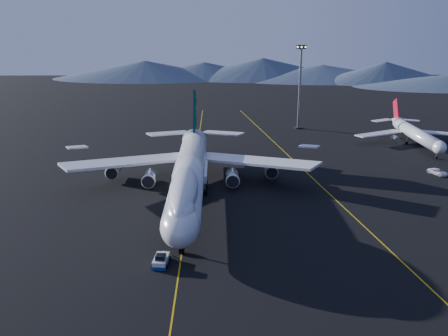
{
  "coord_description": "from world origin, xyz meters",
  "views": [
    {
      "loc": [
        5.9,
        -102.02,
        37.38
      ],
      "look_at": [
        7.51,
        3.0,
        6.0
      ],
      "focal_mm": 40.0,
      "sensor_mm": 36.0,
      "label": 1
    }
  ],
  "objects_px": {
    "boeing_747": "(189,173)",
    "floodlight_mast": "(300,87)",
    "pushback_tug": "(161,261)",
    "second_jet": "(415,133)",
    "service_van": "(438,172)"
  },
  "relations": [
    {
      "from": "pushback_tug",
      "to": "floodlight_mast",
      "type": "height_order",
      "value": "floodlight_mast"
    },
    {
      "from": "second_jet",
      "to": "floodlight_mast",
      "type": "relative_size",
      "value": 1.43
    },
    {
      "from": "boeing_747",
      "to": "second_jet",
      "type": "height_order",
      "value": "boeing_747"
    },
    {
      "from": "pushback_tug",
      "to": "service_van",
      "type": "bearing_deg",
      "value": 41.06
    },
    {
      "from": "boeing_747",
      "to": "second_jet",
      "type": "relative_size",
      "value": 1.74
    },
    {
      "from": "second_jet",
      "to": "service_van",
      "type": "height_order",
      "value": "second_jet"
    },
    {
      "from": "boeing_747",
      "to": "service_van",
      "type": "height_order",
      "value": "boeing_747"
    },
    {
      "from": "second_jet",
      "to": "floodlight_mast",
      "type": "distance_m",
      "value": 41.95
    },
    {
      "from": "boeing_747",
      "to": "floodlight_mast",
      "type": "relative_size",
      "value": 2.5
    },
    {
      "from": "pushback_tug",
      "to": "second_jet",
      "type": "relative_size",
      "value": 0.11
    },
    {
      "from": "boeing_747",
      "to": "floodlight_mast",
      "type": "xyz_separation_m",
      "value": [
        35.0,
        72.17,
        8.88
      ]
    },
    {
      "from": "service_van",
      "to": "pushback_tug",
      "type": "bearing_deg",
      "value": -170.05
    },
    {
      "from": "boeing_747",
      "to": "pushback_tug",
      "type": "bearing_deg",
      "value": -95.64
    },
    {
      "from": "service_van",
      "to": "floodlight_mast",
      "type": "relative_size",
      "value": 0.18
    },
    {
      "from": "pushback_tug",
      "to": "floodlight_mast",
      "type": "distance_m",
      "value": 110.26
    }
  ]
}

